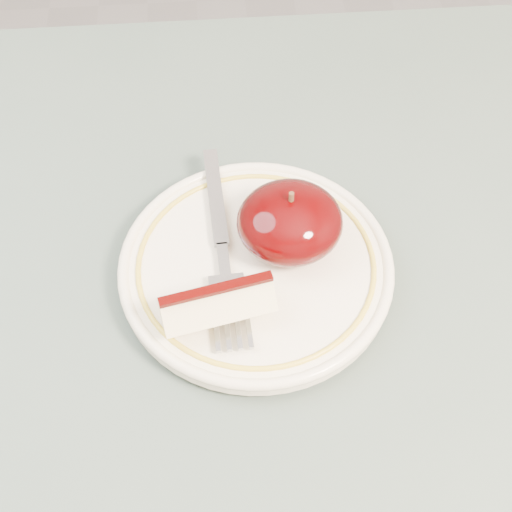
{
  "coord_description": "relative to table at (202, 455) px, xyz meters",
  "views": [
    {
      "loc": [
        0.03,
        -0.21,
        1.22
      ],
      "look_at": [
        0.05,
        0.11,
        0.78
      ],
      "focal_mm": 50.0,
      "sensor_mm": 36.0,
      "label": 1
    }
  ],
  "objects": [
    {
      "name": "plate",
      "position": [
        0.05,
        0.11,
        0.1
      ],
      "size": [
        0.22,
        0.22,
        0.02
      ],
      "color": "#F3E7CB",
      "rests_on": "table"
    },
    {
      "name": "apple_half",
      "position": [
        0.08,
        0.13,
        0.13
      ],
      "size": [
        0.08,
        0.08,
        0.06
      ],
      "color": "black",
      "rests_on": "plate"
    },
    {
      "name": "fork",
      "position": [
        0.03,
        0.12,
        0.11
      ],
      "size": [
        0.03,
        0.2,
        0.0
      ],
      "rotation": [
        0.0,
        0.0,
        1.62
      ],
      "color": "#96999F",
      "rests_on": "plate"
    },
    {
      "name": "table",
      "position": [
        0.0,
        0.0,
        0.0
      ],
      "size": [
        0.9,
        0.9,
        0.75
      ],
      "color": "brown",
      "rests_on": "ground"
    },
    {
      "name": "apple_wedge",
      "position": [
        0.02,
        0.06,
        0.12
      ],
      "size": [
        0.09,
        0.05,
        0.04
      ],
      "rotation": [
        0.0,
        0.0,
        0.21
      ],
      "color": "#FFF2BB",
      "rests_on": "plate"
    }
  ]
}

